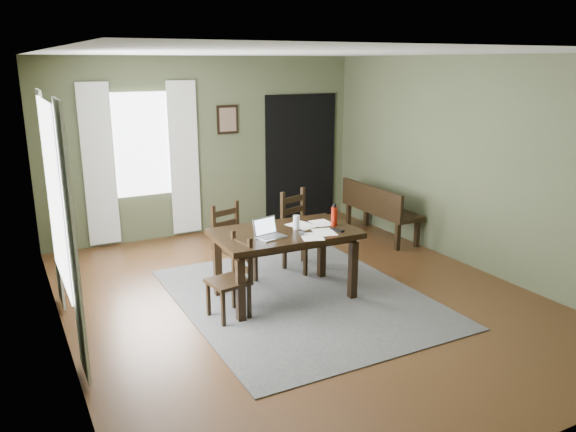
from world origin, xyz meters
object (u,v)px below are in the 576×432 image
chair_end (232,278)px  chair_back_left (233,245)px  dining_table (285,239)px  chair_back_right (301,231)px  bench (378,207)px  water_bottle (334,216)px  laptop (268,232)px

chair_end → chair_back_left: 1.01m
dining_table → chair_back_right: bearing=52.1°
dining_table → bench: bearing=32.6°
chair_back_left → bench: 2.69m
chair_back_left → water_bottle: bearing=-57.2°
laptop → water_bottle: size_ratio=1.35×
water_bottle → bench: bearing=40.0°
dining_table → chair_back_right: chair_back_right is taller
bench → water_bottle: (-1.69, -1.42, 0.42)m
chair_back_right → water_bottle: bearing=-110.2°
chair_back_left → chair_end: bearing=-129.2°
chair_end → chair_back_right: bearing=116.1°
chair_back_right → dining_table: bearing=-149.0°
dining_table → laptop: (-0.26, -0.11, 0.15)m
dining_table → chair_back_right: size_ratio=1.57×
chair_back_right → water_bottle: size_ratio=4.00×
chair_end → laptop: size_ratio=2.56×
chair_back_right → laptop: bearing=-154.8°
chair_back_left → water_bottle: (0.93, -0.81, 0.44)m
chair_end → bench: size_ratio=0.60×
chair_back_left → chair_back_right: chair_back_right is taller
dining_table → chair_back_left: bearing=116.6°
chair_back_right → bench: (1.67, 0.61, -0.01)m
chair_end → laptop: 0.63m
chair_end → laptop: laptop is taller
laptop → chair_back_left: bearing=82.5°
chair_back_right → bench: bearing=1.1°
chair_back_right → water_bottle: 0.91m
chair_back_left → laptop: laptop is taller
laptop → bench: bearing=17.3°
dining_table → chair_back_left: chair_back_left is taller
bench → water_bottle: water_bottle is taller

